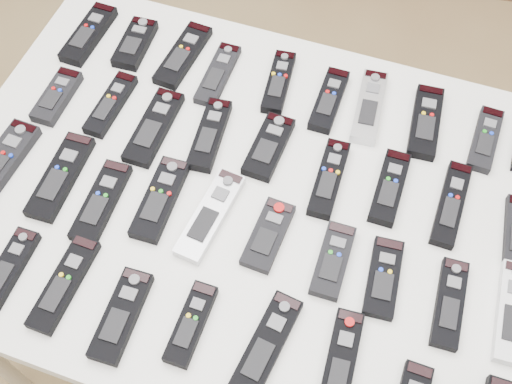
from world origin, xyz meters
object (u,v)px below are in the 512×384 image
(remote_6, at_px, (369,107))
(remote_12, at_px, (154,127))
(remote_11, at_px, (111,104))
(remote_30, at_px, (9,268))
(remote_3, at_px, (218,74))
(remote_20, at_px, (61,176))
(remote_1, at_px, (135,44))
(remote_24, at_px, (268,235))
(remote_32, at_px, (121,315))
(remote_33, at_px, (191,324))
(remote_13, at_px, (210,135))
(remote_5, at_px, (329,100))
(remote_4, at_px, (279,82))
(remote_19, at_px, (3,161))
(remote_31, at_px, (64,284))
(remote_34, at_px, (265,347))
(remote_15, at_px, (329,178))
(remote_25, at_px, (333,260))
(remote_16, at_px, (390,187))
(remote_23, at_px, (210,215))
(remote_35, at_px, (340,365))
(remote_21, at_px, (101,202))
(remote_7, at_px, (426,122))
(remote_27, at_px, (450,303))
(remote_10, at_px, (57,96))
(remote_0, at_px, (89,34))
(remote_14, at_px, (269,147))
(remote_26, at_px, (383,278))
(remote_8, at_px, (485,139))
(remote_2, at_px, (183,55))
(remote_17, at_px, (451,204))
(table, at_px, (256,212))

(remote_6, xyz_separation_m, remote_12, (-0.41, -0.20, -0.00))
(remote_11, xyz_separation_m, remote_30, (-0.01, -0.41, 0.00))
(remote_3, xyz_separation_m, remote_20, (-0.20, -0.36, 0.00))
(remote_1, bearing_deg, remote_24, -42.80)
(remote_32, xyz_separation_m, remote_33, (0.12, 0.03, -0.00))
(remote_13, bearing_deg, remote_24, -49.40)
(remote_5, bearing_deg, remote_4, 173.46)
(remote_11, distance_m, remote_19, 0.25)
(remote_31, bearing_deg, remote_34, 2.64)
(remote_15, distance_m, remote_25, 0.18)
(remote_5, relative_size, remote_16, 1.00)
(remote_16, distance_m, remote_25, 0.20)
(remote_3, xyz_separation_m, remote_23, (0.12, -0.34, 0.00))
(remote_19, distance_m, remote_33, 0.53)
(remote_15, height_order, remote_24, remote_15)
(remote_23, xyz_separation_m, remote_35, (0.31, -0.20, 0.00))
(remote_21, bearing_deg, remote_15, 23.85)
(remote_7, bearing_deg, remote_12, -164.19)
(remote_12, height_order, remote_34, same)
(remote_4, xyz_separation_m, remote_27, (0.45, -0.39, -0.00))
(remote_10, height_order, remote_33, same)
(remote_0, bearing_deg, remote_14, -16.76)
(remote_23, distance_m, remote_34, 0.28)
(remote_11, relative_size, remote_35, 0.88)
(remote_34, relative_size, remote_35, 1.04)
(remote_19, xyz_separation_m, remote_26, (0.79, 0.01, -0.00))
(remote_16, bearing_deg, remote_13, 179.24)
(remote_12, bearing_deg, remote_8, 16.61)
(remote_11, bearing_deg, remote_24, -22.33)
(remote_23, bearing_deg, remote_2, 125.52)
(remote_3, bearing_deg, remote_5, 1.47)
(remote_11, distance_m, remote_27, 0.80)
(remote_21, distance_m, remote_24, 0.33)
(remote_24, bearing_deg, remote_4, 107.93)
(remote_3, distance_m, remote_21, 0.39)
(remote_5, xyz_separation_m, remote_7, (0.21, 0.01, 0.00))
(remote_4, height_order, remote_30, same)
(remote_0, relative_size, remote_24, 1.23)
(remote_17, height_order, remote_21, remote_17)
(remote_7, xyz_separation_m, remote_35, (-0.03, -0.56, 0.00))
(remote_33, bearing_deg, table, 86.06)
(remote_0, distance_m, remote_1, 0.11)
(remote_12, distance_m, remote_13, 0.12)
(remote_23, distance_m, remote_32, 0.25)
(remote_1, xyz_separation_m, remote_23, (0.33, -0.36, -0.00))
(remote_1, xyz_separation_m, remote_25, (0.58, -0.38, -0.00))
(remote_25, height_order, remote_27, remote_25)
(remote_1, xyz_separation_m, remote_30, (0.02, -0.59, -0.00))
(remote_10, xyz_separation_m, remote_20, (0.11, -0.18, -0.00))
(remote_4, distance_m, remote_5, 0.12)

